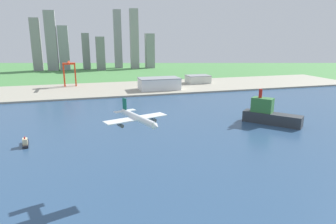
% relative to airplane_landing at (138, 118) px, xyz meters
% --- Properties ---
extents(ground_plane, '(2400.00, 2400.00, 0.00)m').
position_rel_airplane_landing_xyz_m(ground_plane, '(31.87, 150.31, -42.06)').
color(ground_plane, '#4A8847').
extents(water_bay, '(840.00, 360.00, 0.15)m').
position_rel_airplane_landing_xyz_m(water_bay, '(31.87, 90.31, -41.99)').
color(water_bay, '#2D4C70').
rests_on(water_bay, ground).
extents(industrial_pier, '(840.00, 140.00, 2.50)m').
position_rel_airplane_landing_xyz_m(industrial_pier, '(31.87, 340.31, -40.81)').
color(industrial_pier, '#A19C8A').
rests_on(industrial_pier, ground).
extents(airplane_landing, '(36.11, 38.95, 11.67)m').
position_rel_airplane_landing_xyz_m(airplane_landing, '(0.00, 0.00, 0.00)').
color(airplane_landing, white).
extents(container_barge, '(47.33, 51.61, 33.89)m').
position_rel_airplane_landing_xyz_m(container_barge, '(149.90, 96.76, -32.72)').
color(container_barge, '#2D3338').
rests_on(container_barge, water_bay).
extents(tugboat_small, '(6.42, 17.74, 8.54)m').
position_rel_airplane_landing_xyz_m(tugboat_small, '(-73.85, 94.44, -39.48)').
color(tugboat_small, black).
rests_on(tugboat_small, water_bay).
extents(port_crane_red, '(20.67, 44.90, 42.16)m').
position_rel_airplane_landing_xyz_m(port_crane_red, '(-46.22, 381.33, -9.77)').
color(port_crane_red, red).
rests_on(port_crane_red, industrial_pier).
extents(warehouse_main, '(64.55, 37.29, 18.58)m').
position_rel_airplane_landing_xyz_m(warehouse_main, '(91.61, 309.80, -30.25)').
color(warehouse_main, white).
rests_on(warehouse_main, industrial_pier).
extents(warehouse_annex, '(41.39, 30.17, 14.13)m').
position_rel_airplane_landing_xyz_m(warehouse_annex, '(176.96, 356.68, -32.48)').
color(warehouse_annex, silver).
rests_on(warehouse_annex, industrial_pier).
extents(distant_skyline, '(313.32, 60.93, 156.98)m').
position_rel_airplane_landing_xyz_m(distant_skyline, '(-1.00, 682.16, 20.52)').
color(distant_skyline, gray).
rests_on(distant_skyline, ground).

